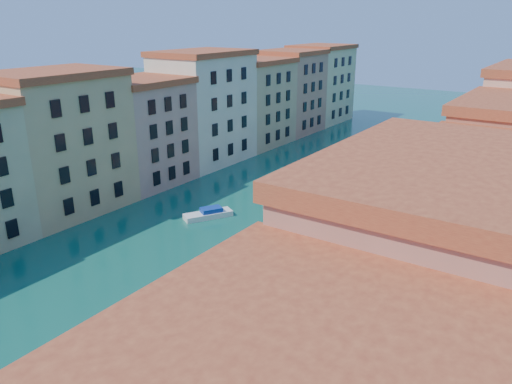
% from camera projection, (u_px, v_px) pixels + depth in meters
% --- Properties ---
extents(left_bank_palazzos, '(12.80, 128.40, 21.00)m').
position_uv_depth(left_bank_palazzos, '(182.00, 117.00, 89.94)').
color(left_bank_palazzos, beige).
rests_on(left_bank_palazzos, ground).
extents(quay, '(4.00, 140.00, 1.00)m').
position_uv_depth(quay, '(451.00, 220.00, 67.90)').
color(quay, gray).
rests_on(quay, ground).
extents(restaurant_awnings, '(3.20, 44.55, 3.12)m').
position_uv_depth(restaurant_awnings, '(304.00, 383.00, 34.12)').
color(restaurant_awnings, maroon).
rests_on(restaurant_awnings, ground).
extents(mooring_poles_right, '(1.44, 54.24, 3.20)m').
position_uv_depth(mooring_poles_right, '(304.00, 345.00, 40.84)').
color(mooring_poles_right, brown).
rests_on(mooring_poles_right, ground).
extents(vaporetto_far, '(6.07, 18.09, 2.64)m').
position_uv_depth(vaporetto_far, '(299.00, 188.00, 78.95)').
color(vaporetto_far, white).
rests_on(vaporetto_far, ground).
extents(gondola_fore, '(3.56, 12.58, 2.53)m').
position_uv_depth(gondola_fore, '(136.00, 329.00, 44.34)').
color(gondola_fore, black).
rests_on(gondola_fore, ground).
extents(gondola_far, '(2.89, 11.92, 1.69)m').
position_uv_depth(gondola_far, '(368.00, 221.00, 68.04)').
color(gondola_far, black).
rests_on(gondola_far, ground).
extents(motorboat_mid, '(5.27, 6.95, 1.41)m').
position_uv_depth(motorboat_mid, '(209.00, 214.00, 70.11)').
color(motorboat_mid, silver).
rests_on(motorboat_mid, ground).
extents(motorboat_far, '(2.24, 7.02, 1.45)m').
position_uv_depth(motorboat_far, '(396.00, 155.00, 100.39)').
color(motorboat_far, silver).
rests_on(motorboat_far, ground).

